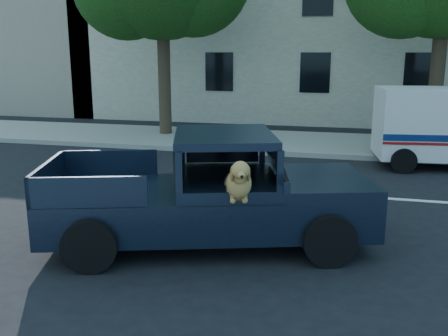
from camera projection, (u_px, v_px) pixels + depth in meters
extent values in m
plane|color=black|center=(190.00, 243.00, 8.12)|extent=(120.00, 120.00, 0.00)
cube|color=gray|center=(274.00, 142.00, 16.79)|extent=(60.00, 4.00, 0.15)
cylinder|color=#332619|center=(164.00, 76.00, 17.63)|extent=(0.44, 0.44, 4.40)
cylinder|color=#332619|center=(436.00, 79.00, 15.51)|extent=(0.44, 0.44, 4.40)
cube|color=beige|center=(368.00, 17.00, 21.97)|extent=(26.00, 6.00, 9.00)
cube|color=tan|center=(14.00, 33.00, 26.32)|extent=(12.00, 6.00, 8.00)
cube|color=black|center=(209.00, 207.00, 8.01)|extent=(5.42, 3.37, 0.64)
cube|color=black|center=(321.00, 181.00, 8.02)|extent=(1.98, 2.30, 0.16)
cube|color=black|center=(224.00, 137.00, 7.76)|extent=(2.00, 2.24, 0.12)
cube|color=black|center=(274.00, 157.00, 7.88)|extent=(0.74, 1.67, 0.55)
cube|color=black|center=(239.00, 203.00, 7.56)|extent=(0.67, 0.67, 0.37)
cube|color=black|center=(287.00, 188.00, 6.74)|extent=(0.11, 0.08, 0.16)
cube|color=silver|center=(439.00, 114.00, 13.19)|extent=(3.31, 2.11, 1.38)
cube|color=navy|center=(447.00, 139.00, 12.45)|extent=(3.10, 0.39, 0.17)
cube|color=#9E0F0F|center=(447.00, 144.00, 12.49)|extent=(3.10, 0.39, 0.06)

